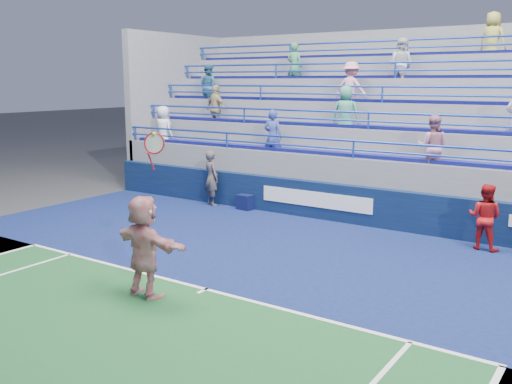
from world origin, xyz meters
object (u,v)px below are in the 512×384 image
Objects in this scene: judge_chair at (247,201)px; tennis_player at (144,246)px; line_judge at (212,178)px; ball_girl at (485,217)px.

tennis_player is (2.67, -7.16, 0.71)m from judge_chair.
judge_chair is 0.48× the size of line_judge.
judge_chair is 1.46m from line_judge.
ball_girl reaches higher than judge_chair.
ball_girl is (4.59, 6.77, -0.18)m from tennis_player.
line_judge is (-3.98, 7.02, -0.08)m from tennis_player.
tennis_player is 1.73× the size of line_judge.
line_judge is 8.57m from ball_girl.
tennis_player is at bearing -69.58° from judge_chair.
ball_girl is at bearing -157.84° from line_judge.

